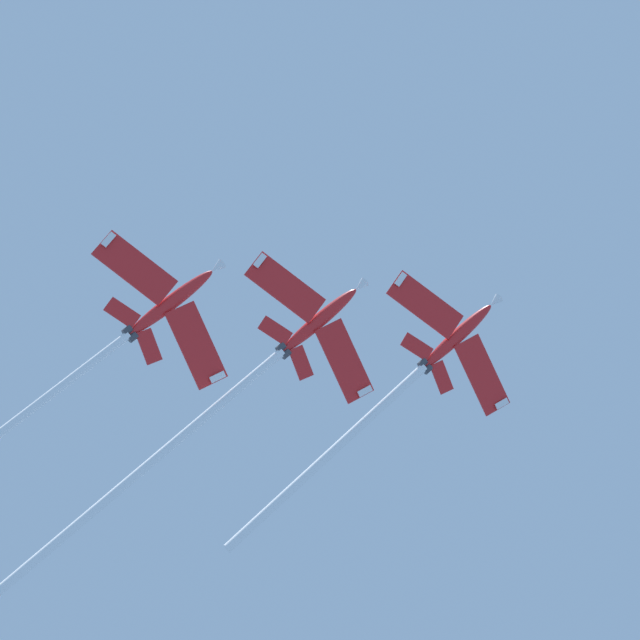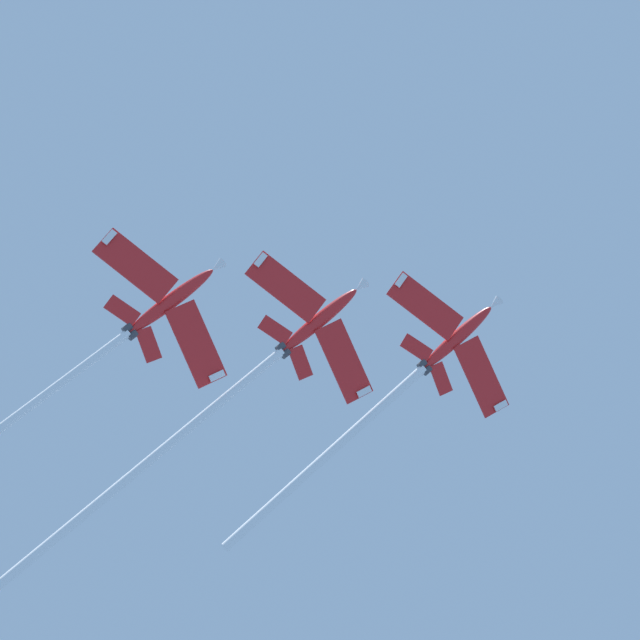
# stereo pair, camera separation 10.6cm
# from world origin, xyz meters

# --- Properties ---
(jet_lead) EXTENTS (39.92, 19.62, 20.15)m
(jet_lead) POSITION_xyz_m (4.66, 15.19, 142.43)
(jet_lead) COLOR red
(jet_second) EXTENTS (46.91, 19.92, 25.33)m
(jet_second) POSITION_xyz_m (-5.85, 0.38, 135.29)
(jet_second) COLOR red
(jet_third) EXTENTS (43.54, 19.53, 23.17)m
(jet_third) POSITION_xyz_m (-11.66, -13.26, 131.00)
(jet_third) COLOR red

